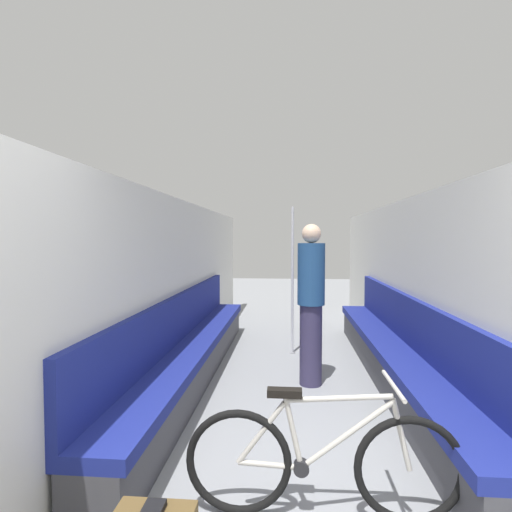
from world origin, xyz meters
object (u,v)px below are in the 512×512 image
Objects in this scene: bench_seat_row_left at (193,352)px; grab_pole_near at (292,282)px; bicycle at (322,462)px; passenger_standing at (311,302)px; bench_seat_row_right at (395,357)px.

bench_seat_row_left is 1.77m from grab_pole_near.
bicycle is 0.77× the size of grab_pole_near.
bench_seat_row_left is at bearing -134.53° from grab_pole_near.
bicycle is 2.22m from passenger_standing.
grab_pole_near is (-1.12, 1.17, 0.69)m from bench_seat_row_right.
bicycle is 0.90× the size of passenger_standing.
bicycle is at bearing -105.80° from passenger_standing.
grab_pole_near is at bearing 133.93° from bench_seat_row_right.
bicycle is at bearing -87.48° from grab_pole_near.
bicycle is at bearing -59.36° from bench_seat_row_left.
bench_seat_row_left is 2.27m from bench_seat_row_right.
passenger_standing is (-0.93, -0.04, 0.60)m from bench_seat_row_right.
bench_seat_row_right is at bearing -11.95° from passenger_standing.
passenger_standing is (1.34, -0.04, 0.60)m from bench_seat_row_left.
grab_pole_near is (1.15, 1.17, 0.69)m from bench_seat_row_left.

